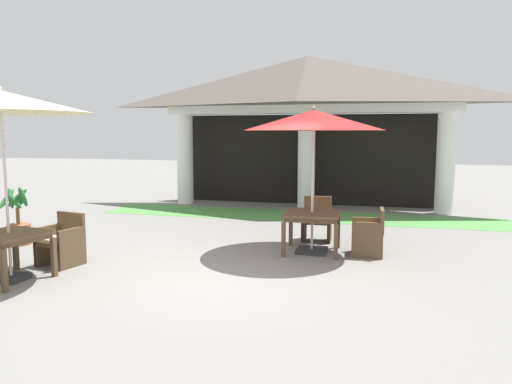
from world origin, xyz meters
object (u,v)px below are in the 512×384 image
object	(u,v)px
patio_umbrella_mid_left	(1,103)
patio_chair_mid_left_north	(62,241)
patio_table_near_foreground	(312,217)
patio_chair_near_foreground_north	(317,221)
patio_chair_near_foreground_east	(369,234)
patio_umbrella_near_foreground	(313,121)
patio_table_mid_left	(9,239)
potted_palm_left_edge	(18,225)

from	to	relation	value
patio_umbrella_mid_left	patio_chair_mid_left_north	size ratio (longest dim) A/B	3.32
patio_table_near_foreground	patio_chair_near_foreground_north	xyz separation A→B (m)	(-0.05, 1.03, -0.24)
patio_umbrella_mid_left	patio_chair_mid_left_north	bearing A→B (deg)	79.15
patio_chair_near_foreground_north	patio_chair_near_foreground_east	world-z (taller)	patio_chair_near_foreground_north
patio_chair_near_foreground_north	patio_umbrella_mid_left	world-z (taller)	patio_umbrella_mid_left
patio_umbrella_near_foreground	patio_umbrella_mid_left	size ratio (longest dim) A/B	0.93
patio_umbrella_near_foreground	patio_chair_mid_left_north	distance (m)	4.79
patio_chair_near_foreground_north	patio_table_mid_left	bearing A→B (deg)	41.29
patio_chair_near_foreground_north	potted_palm_left_edge	size ratio (longest dim) A/B	0.76
patio_chair_near_foreground_east	patio_chair_mid_left_north	xyz separation A→B (m)	(-4.92, -1.99, 0.00)
patio_umbrella_near_foreground	patio_chair_mid_left_north	xyz separation A→B (m)	(-3.90, -1.94, -2.00)
patio_chair_near_foreground_east	patio_table_near_foreground	bearing A→B (deg)	90.00
patio_chair_near_foreground_east	patio_table_mid_left	xyz separation A→B (m)	(-5.11, -2.95, 0.23)
patio_umbrella_near_foreground	patio_table_near_foreground	bearing A→B (deg)	0.00
patio_chair_near_foreground_east	patio_table_mid_left	world-z (taller)	patio_chair_near_foreground_east
patio_chair_near_foreground_north	patio_chair_near_foreground_east	distance (m)	1.46
patio_table_near_foreground	patio_chair_near_foreground_east	distance (m)	1.06
patio_table_near_foreground	potted_palm_left_edge	distance (m)	5.77
patio_table_near_foreground	patio_chair_near_foreground_north	bearing A→B (deg)	92.99
patio_umbrella_near_foreground	patio_chair_near_foreground_north	size ratio (longest dim) A/B	2.98
patio_table_near_foreground	patio_chair_near_foreground_north	distance (m)	1.06
patio_table_near_foreground	patio_chair_mid_left_north	world-z (taller)	patio_chair_mid_left_north
patio_umbrella_near_foreground	patio_umbrella_mid_left	distance (m)	5.01
patio_umbrella_near_foreground	patio_chair_mid_left_north	size ratio (longest dim) A/B	3.10
patio_chair_mid_left_north	potted_palm_left_edge	size ratio (longest dim) A/B	0.73
patio_table_mid_left	potted_palm_left_edge	xyz separation A→B (m)	(-1.62, 2.04, -0.24)
patio_table_near_foreground	patio_chair_near_foreground_north	size ratio (longest dim) A/B	1.16
patio_umbrella_near_foreground	potted_palm_left_edge	distance (m)	6.11
patio_table_mid_left	patio_table_near_foreground	bearing A→B (deg)	35.37
patio_table_mid_left	patio_chair_mid_left_north	world-z (taller)	patio_chair_mid_left_north
patio_umbrella_near_foreground	patio_table_mid_left	size ratio (longest dim) A/B	2.47
patio_chair_near_foreground_north	patio_chair_near_foreground_east	xyz separation A→B (m)	(1.08, -0.98, -0.02)
patio_umbrella_near_foreground	patio_chair_near_foreground_north	world-z (taller)	patio_umbrella_near_foreground
patio_chair_near_foreground_north	patio_chair_mid_left_north	distance (m)	4.86
patio_table_near_foreground	patio_umbrella_near_foreground	distance (m)	1.75
patio_table_near_foreground	patio_umbrella_mid_left	xyz separation A→B (m)	(-4.08, -2.90, 1.97)
patio_chair_near_foreground_north	patio_table_near_foreground	bearing A→B (deg)	90.00
patio_chair_near_foreground_east	potted_palm_left_edge	xyz separation A→B (m)	(-6.73, -0.90, -0.02)
patio_umbrella_mid_left	potted_palm_left_edge	world-z (taller)	patio_umbrella_mid_left
patio_table_near_foreground	patio_chair_mid_left_north	bearing A→B (deg)	-153.52
patio_chair_near_foreground_north	patio_chair_mid_left_north	world-z (taller)	patio_chair_near_foreground_north
patio_umbrella_near_foreground	potted_palm_left_edge	xyz separation A→B (m)	(-5.70, -0.85, -2.02)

